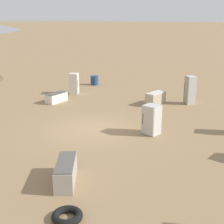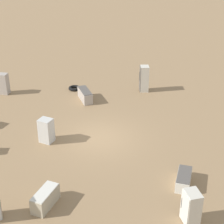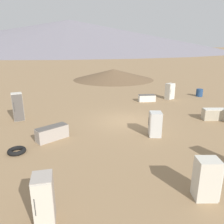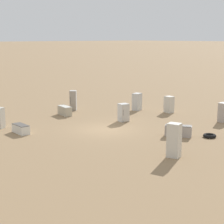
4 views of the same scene
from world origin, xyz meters
TOP-DOWN VIEW (x-y plane):
  - ground_plane at (0.00, 0.00)m, footprint 1000.00×1000.00m
  - discarded_fridge_0 at (5.47, 5.60)m, footprint 0.95×0.90m
  - discarded_fridge_1 at (3.05, 5.11)m, footprint 1.53×0.67m
  - discarded_fridge_2 at (6.12, -0.63)m, footprint 1.59×0.81m
  - discarded_fridge_3 at (-4.68, -2.42)m, footprint 1.79×1.50m
  - discarded_fridge_6 at (1.08, -2.78)m, footprint 0.79×0.82m
  - discarded_fridge_8 at (7.39, -2.43)m, footprint 0.82×0.82m
  - scrap_tire at (-6.22, -3.80)m, footprint 0.87×0.87m
  - rusty_barrel at (8.96, 6.30)m, footprint 0.65×0.65m

SIDE VIEW (x-z plane):
  - ground_plane at x=0.00m, z-range 0.00..0.00m
  - scrap_tire at x=-6.22m, z-range 0.00..0.21m
  - discarded_fridge_1 at x=3.05m, z-range 0.00..0.62m
  - rusty_barrel at x=8.96m, z-range 0.00..0.75m
  - discarded_fridge_3 at x=-4.68m, z-range 0.00..0.76m
  - discarded_fridge_2 at x=6.12m, z-range 0.00..0.79m
  - discarded_fridge_6 at x=1.08m, z-range 0.00..1.42m
  - discarded_fridge_0 at x=5.47m, z-range 0.00..1.53m
  - discarded_fridge_8 at x=7.39m, z-range 0.00..1.81m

